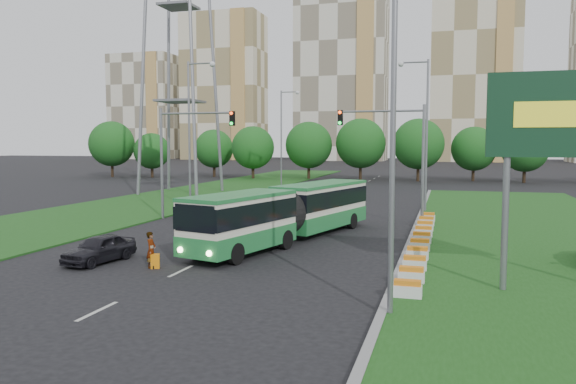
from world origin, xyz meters
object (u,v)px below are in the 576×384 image
(traffic_mast_left, at_px, (182,145))
(shopping_trolley, at_px, (155,261))
(traffic_mast_median, at_px, (398,145))
(articulated_bus, at_px, (286,212))
(car_left_far, at_px, (199,207))
(pedestrian, at_px, (151,250))
(car_left_near, at_px, (99,249))

(traffic_mast_left, distance_m, shopping_trolley, 16.75)
(shopping_trolley, bearing_deg, traffic_mast_median, 35.62)
(articulated_bus, bearing_deg, traffic_mast_median, 68.66)
(traffic_mast_median, relative_size, traffic_mast_left, 1.00)
(traffic_mast_median, xyz_separation_m, traffic_mast_left, (-15.16, -1.00, 0.00))
(traffic_mast_median, height_order, car_left_far, traffic_mast_median)
(traffic_mast_left, relative_size, articulated_bus, 0.50)
(car_left_far, height_order, shopping_trolley, car_left_far)
(car_left_far, xyz_separation_m, pedestrian, (5.29, -16.39, 0.09))
(articulated_bus, relative_size, car_left_near, 4.23)
(traffic_mast_median, height_order, traffic_mast_left, same)
(articulated_bus, xyz_separation_m, car_left_near, (-6.67, -7.90, -0.97))
(traffic_mast_median, bearing_deg, shopping_trolley, -120.01)
(car_left_far, bearing_deg, car_left_near, -80.93)
(traffic_mast_left, relative_size, shopping_trolley, 12.63)
(traffic_mast_left, height_order, articulated_bus, traffic_mast_left)
(traffic_mast_median, distance_m, pedestrian, 18.86)
(articulated_bus, xyz_separation_m, pedestrian, (-3.80, -8.24, -0.82))
(car_left_near, height_order, shopping_trolley, car_left_near)
(traffic_mast_left, bearing_deg, car_left_near, -78.44)
(shopping_trolley, bearing_deg, car_left_far, 84.14)
(traffic_mast_median, xyz_separation_m, articulated_bus, (-5.54, -7.49, -3.73))
(articulated_bus, xyz_separation_m, shopping_trolley, (-3.58, -8.30, -1.30))
(car_left_near, bearing_deg, traffic_mast_median, 60.44)
(traffic_mast_median, height_order, car_left_near, traffic_mast_median)
(car_left_far, relative_size, shopping_trolley, 6.77)
(pedestrian, distance_m, shopping_trolley, 0.54)
(pedestrian, bearing_deg, traffic_mast_left, 14.75)
(articulated_bus, height_order, pedestrian, articulated_bus)
(traffic_mast_left, distance_m, pedestrian, 16.48)
(car_left_near, distance_m, pedestrian, 2.89)
(traffic_mast_left, bearing_deg, traffic_mast_median, 3.77)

